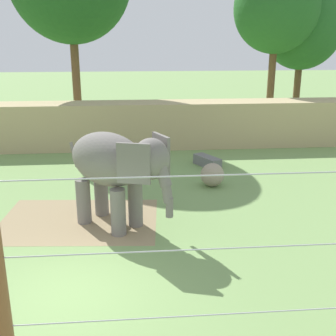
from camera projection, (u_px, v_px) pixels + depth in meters
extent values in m
plane|color=#759956|center=(66.00, 293.00, 9.37)|extent=(120.00, 120.00, 0.00)
cube|color=#937F5B|center=(79.00, 220.00, 13.06)|extent=(5.02, 3.73, 0.01)
cube|color=tan|center=(101.00, 126.00, 21.15)|extent=(36.00, 1.80, 2.28)
cylinder|color=slate|center=(135.00, 204.00, 12.53)|extent=(0.43, 0.43, 1.37)
cylinder|color=slate|center=(118.00, 212.00, 11.94)|extent=(0.43, 0.43, 1.37)
cylinder|color=slate|center=(101.00, 194.00, 13.31)|extent=(0.43, 0.43, 1.37)
cylinder|color=slate|center=(84.00, 201.00, 12.73)|extent=(0.43, 0.43, 1.37)
ellipsoid|color=slate|center=(107.00, 159.00, 12.22)|extent=(2.83, 2.71, 1.57)
ellipsoid|color=slate|center=(151.00, 159.00, 11.25)|extent=(1.44, 1.45, 1.13)
cube|color=slate|center=(161.00, 154.00, 11.76)|extent=(0.45, 0.85, 1.08)
cube|color=slate|center=(134.00, 164.00, 10.85)|extent=(0.88, 0.33, 1.08)
cylinder|color=slate|center=(164.00, 176.00, 11.13)|extent=(0.57, 0.55, 0.61)
cylinder|color=slate|center=(167.00, 193.00, 11.20)|extent=(0.43, 0.42, 0.58)
cylinder|color=slate|center=(170.00, 207.00, 11.27)|extent=(0.28, 0.28, 0.54)
cylinder|color=slate|center=(74.00, 155.00, 13.05)|extent=(0.29, 0.27, 0.78)
sphere|color=gray|center=(212.00, 175.00, 15.90)|extent=(0.89, 0.89, 0.89)
cylinder|color=brown|center=(1.00, 311.00, 5.59)|extent=(0.25, 0.25, 3.95)
cylinder|color=#B7B7BC|center=(21.00, 325.00, 5.68)|extent=(11.59, 0.02, 0.02)
cylinder|color=#B7B7BC|center=(12.00, 257.00, 5.37)|extent=(11.59, 0.02, 0.02)
cylinder|color=#B7B7BC|center=(3.00, 181.00, 5.07)|extent=(11.59, 0.02, 0.02)
cube|color=slate|center=(207.00, 161.00, 18.37)|extent=(1.11, 1.47, 0.44)
cylinder|color=brown|center=(77.00, 86.00, 23.09)|extent=(0.44, 0.44, 5.60)
cylinder|color=brown|center=(271.00, 87.00, 26.04)|extent=(0.44, 0.44, 4.86)
ellipsoid|color=#235B23|center=(276.00, 8.00, 24.67)|extent=(4.97, 4.97, 5.22)
cylinder|color=brown|center=(297.00, 92.00, 27.84)|extent=(0.44, 0.44, 3.81)
ellipsoid|color=#235B23|center=(302.00, 27.00, 26.64)|extent=(4.97, 4.97, 5.22)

